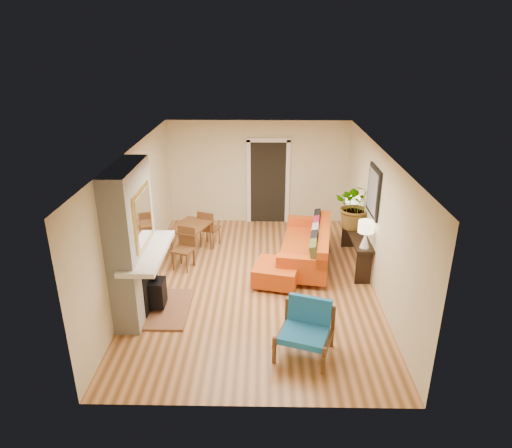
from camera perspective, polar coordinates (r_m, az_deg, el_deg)
The scene contains 10 objects.
room_shell at distance 10.95m, azimuth 3.41°, elevation 5.25°, with size 6.50×6.50×6.50m.
fireplace at distance 7.84m, azimuth -14.98°, elevation -2.61°, with size 1.09×1.68×2.60m.
sofa at distance 9.60m, azimuth 6.71°, elevation -2.84°, with size 1.30×2.37×0.89m.
ottoman at distance 8.84m, azimuth 2.59°, elevation -6.10°, with size 0.99×0.99×0.42m.
blue_chair at distance 7.04m, azimuth 6.31°, elevation -12.50°, with size 0.98×0.96×0.81m.
dining_table at distance 9.89m, azimuth -7.78°, elevation -0.96°, with size 1.06×1.65×0.87m.
console_table at distance 9.67m, azimuth 12.43°, elevation -1.81°, with size 0.34×1.85×0.72m.
lamp_near at distance 8.82m, azimuth 13.56°, elevation -0.87°, with size 0.30×0.30×0.54m.
lamp_far at distance 10.13m, azimuth 11.94°, elevation 2.31°, with size 0.30×0.30×0.54m.
houseplant at distance 9.65m, azimuth 12.43°, elevation 2.30°, with size 0.91×0.78×1.01m, color #1E5919.
Camera 1 is at (0.15, -7.83, 4.44)m, focal length 32.00 mm.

